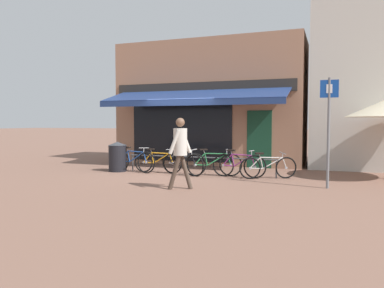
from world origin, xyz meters
The scene contains 12 objects.
ground_plane centered at (0.00, 0.00, 0.00)m, with size 160.00×160.00×0.00m, color brown.
shop_front centered at (0.21, 3.91, 2.46)m, with size 7.55×4.72×4.92m.
bike_rack_rail centered at (1.00, 0.03, 0.49)m, with size 4.96×0.04×0.57m.
bicycle_blue centered at (-1.27, -0.23, 0.38)m, with size 1.78×0.52×0.85m.
bicycle_orange centered at (-0.42, -0.10, 0.36)m, with size 1.71×0.52×0.81m.
bicycle_black centered at (0.51, -0.26, 0.37)m, with size 1.70×0.79×0.84m.
bicycle_green centered at (1.51, -0.21, 0.38)m, with size 1.75×0.80×0.86m.
bicycle_purple centered at (2.33, -0.17, 0.38)m, with size 1.70×0.52×0.84m.
bicycle_silver centered at (3.21, -0.17, 0.35)m, with size 1.59×0.87×0.79m.
pedestrian_adult centered at (1.43, -2.65, 1.10)m, with size 0.59×0.60×1.80m.
litter_bin centered at (-1.86, -0.24, 0.51)m, with size 0.62×0.62×1.01m.
parking_sign centered at (4.88, -1.24, 1.69)m, with size 0.44×0.07×2.79m.
Camera 1 is at (4.94, -11.23, 1.67)m, focal length 35.00 mm.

